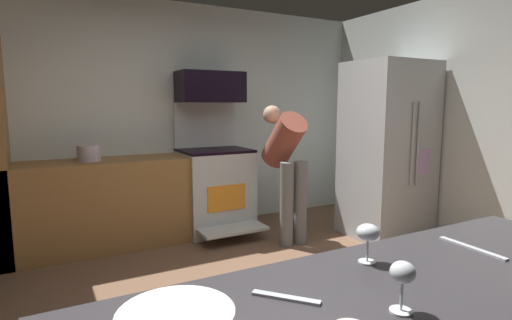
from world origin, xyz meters
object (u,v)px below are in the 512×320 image
(refrigerator, at_px, (387,150))
(wine_glass_mid, at_px, (403,275))
(microwave, at_px, (210,87))
(stock_pot, at_px, (89,153))
(person_cook, at_px, (286,161))
(wine_glass_near, at_px, (368,234))
(oven_range, at_px, (215,187))

(refrigerator, xyz_separation_m, wine_glass_mid, (-2.55, -2.48, 0.05))
(microwave, distance_m, stock_pot, 1.49)
(refrigerator, distance_m, stock_pot, 3.14)
(person_cook, relative_size, stock_pot, 6.49)
(wine_glass_near, xyz_separation_m, wine_glass_mid, (-0.16, -0.30, -0.00))
(person_cook, distance_m, wine_glass_near, 2.84)
(refrigerator, bearing_deg, microwave, 145.24)
(refrigerator, relative_size, wine_glass_near, 13.58)
(person_cook, bearing_deg, oven_range, 127.41)
(microwave, distance_m, refrigerator, 2.10)
(oven_range, bearing_deg, wine_glass_mid, -104.63)
(refrigerator, bearing_deg, wine_glass_near, -137.50)
(refrigerator, height_order, wine_glass_mid, refrigerator)
(wine_glass_near, xyz_separation_m, stock_pot, (-0.57, 3.23, -0.03))
(microwave, height_order, wine_glass_near, microwave)
(stock_pot, bearing_deg, wine_glass_near, -79.99)
(oven_range, xyz_separation_m, refrigerator, (1.63, -1.04, 0.45))
(refrigerator, bearing_deg, wine_glass_mid, -135.74)
(person_cook, xyz_separation_m, stock_pot, (-1.86, 0.70, 0.11))
(wine_glass_mid, distance_m, stock_pot, 3.55)
(refrigerator, distance_m, wine_glass_near, 3.23)
(refrigerator, height_order, person_cook, refrigerator)
(oven_range, relative_size, wine_glass_near, 10.51)
(refrigerator, height_order, wine_glass_near, refrigerator)
(microwave, height_order, person_cook, microwave)
(person_cook, bearing_deg, microwave, 123.97)
(microwave, relative_size, stock_pot, 3.33)
(oven_range, xyz_separation_m, wine_glass_mid, (-0.92, -3.52, 0.50))
(wine_glass_mid, bearing_deg, oven_range, 75.37)
(oven_range, xyz_separation_m, stock_pot, (-1.33, 0.01, 0.47))
(stock_pot, bearing_deg, wine_glass_mid, -83.40)
(stock_pot, bearing_deg, person_cook, -20.80)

